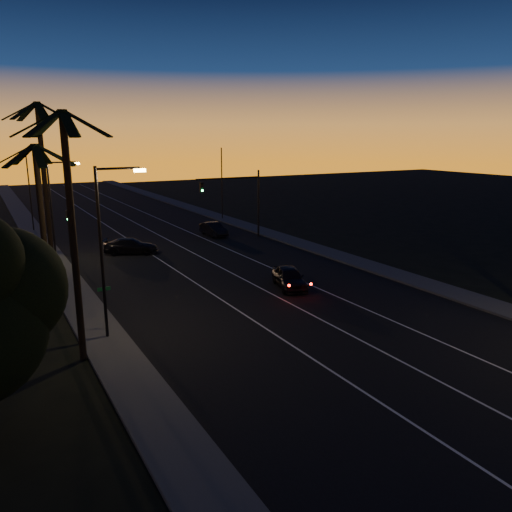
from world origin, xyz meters
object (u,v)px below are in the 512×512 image
signal_mast (238,193)px  cross_car (131,246)px  right_car (214,229)px  lead_car (289,277)px

signal_mast → cross_car: 12.38m
right_car → cross_car: bearing=-158.4°
signal_mast → right_car: 5.17m
signal_mast → lead_car: bearing=-105.8°
lead_car → cross_car: 17.22m
cross_car → signal_mast: bearing=5.9°
lead_car → right_car: lead_car is taller
signal_mast → cross_car: size_ratio=1.37×
lead_car → cross_car: size_ratio=0.99×
lead_car → cross_car: (-6.81, 15.82, -0.04)m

